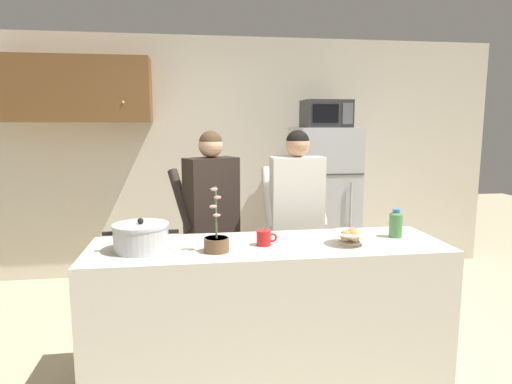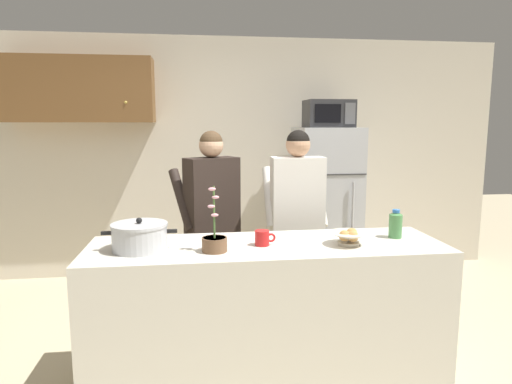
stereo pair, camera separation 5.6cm
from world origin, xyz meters
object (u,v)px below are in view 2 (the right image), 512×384
microwave (329,114)px  person_near_pot (212,208)px  bottle_near_edge (396,224)px  person_by_sink (297,208)px  coffee_mug (263,238)px  refrigerator (326,205)px  potted_orchid (214,241)px  bread_bowl (349,237)px  cooking_pot (140,237)px

microwave → person_near_pot: microwave is taller
bottle_near_edge → person_near_pot: bearing=147.9°
person_near_pot → person_by_sink: size_ratio=1.00×
person_by_sink → person_near_pot: bearing=172.4°
coffee_mug → bottle_near_edge: (0.91, 0.07, 0.05)m
refrigerator → potted_orchid: 2.34m
microwave → potted_orchid: microwave is taller
microwave → coffee_mug: size_ratio=3.66×
coffee_mug → refrigerator: bearing=63.0°
person_by_sink → refrigerator: bearing=63.3°
person_by_sink → coffee_mug: person_by_sink is taller
person_by_sink → bread_bowl: size_ratio=6.62×
person_near_pot → coffee_mug: (0.29, -0.82, -0.04)m
refrigerator → bread_bowl: size_ratio=6.66×
bottle_near_edge → bread_bowl: bearing=-160.0°
coffee_mug → bottle_near_edge: 0.91m
microwave → potted_orchid: size_ratio=1.22×
refrigerator → potted_orchid: bearing=-122.6°
microwave → cooking_pot: size_ratio=1.08×
microwave → bottle_near_edge: size_ratio=2.52×
refrigerator → bread_bowl: 1.98m
potted_orchid → bottle_near_edge: bearing=8.0°
bread_bowl → person_by_sink: bearing=101.1°
person_by_sink → bread_bowl: person_by_sink is taller
cooking_pot → potted_orchid: potted_orchid is taller
microwave → bread_bowl: microwave is taller
refrigerator → coffee_mug: (-0.96, -1.87, 0.15)m
person_near_pot → microwave: bearing=39.5°
coffee_mug → bread_bowl: bread_bowl is taller
person_near_pot → potted_orchid: (-0.01, -0.92, -0.03)m
bread_bowl → potted_orchid: size_ratio=0.63×
refrigerator → cooking_pot: bearing=-132.2°
person_by_sink → cooking_pot: person_by_sink is taller
bottle_near_edge → potted_orchid: (-1.21, -0.17, -0.03)m
person_by_sink → bottle_near_edge: 0.84m
refrigerator → person_near_pot: bearing=-139.9°
potted_orchid → bread_bowl: bearing=2.5°
person_near_pot → person_by_sink: 0.68m
refrigerator → coffee_mug: refrigerator is taller
person_near_pot → bottle_near_edge: person_near_pot is taller
person_near_pot → coffee_mug: size_ratio=12.37×
cooking_pot → microwave: bearing=47.4°
refrigerator → person_by_sink: (-0.57, -1.14, 0.19)m
cooking_pot → potted_orchid: size_ratio=1.14×
coffee_mug → microwave: bearing=62.7°
person_near_pot → potted_orchid: bearing=-90.7°
microwave → person_near_pot: bearing=-140.5°
refrigerator → person_by_sink: size_ratio=1.01×
refrigerator → person_near_pot: size_ratio=1.01×
person_near_pot → bread_bowl: 1.21m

